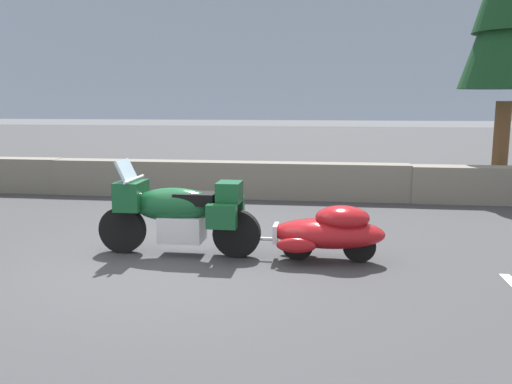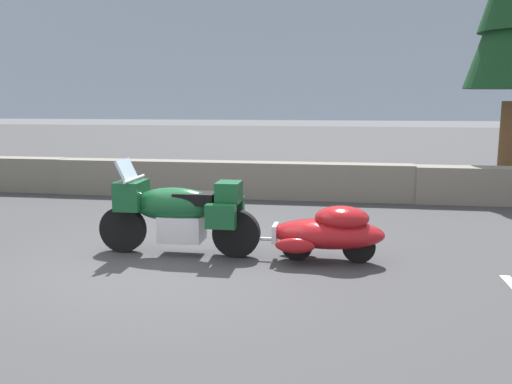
# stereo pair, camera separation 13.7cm
# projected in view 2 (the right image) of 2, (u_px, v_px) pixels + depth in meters

# --- Properties ---
(ground_plane) EXTENTS (80.00, 80.00, 0.00)m
(ground_plane) POSITION_uv_depth(u_px,v_px,m) (152.00, 266.00, 6.92)
(ground_plane) COLOR #38383A
(stone_guard_wall) EXTENTS (24.00, 0.59, 0.81)m
(stone_guard_wall) POSITION_uv_depth(u_px,v_px,m) (246.00, 180.00, 11.85)
(stone_guard_wall) COLOR slate
(stone_guard_wall) RESTS_ON ground
(distant_ridgeline) EXTENTS (240.00, 80.00, 16.00)m
(distant_ridgeline) POSITION_uv_depth(u_px,v_px,m) (326.00, 69.00, 98.33)
(distant_ridgeline) COLOR #99A8BF
(distant_ridgeline) RESTS_ON ground
(touring_motorcycle) EXTENTS (2.31, 0.76, 1.33)m
(touring_motorcycle) POSITION_uv_depth(u_px,v_px,m) (178.00, 211.00, 7.38)
(touring_motorcycle) COLOR black
(touring_motorcycle) RESTS_ON ground
(car_shaped_trailer) EXTENTS (2.20, 0.78, 0.76)m
(car_shaped_trailer) POSITION_uv_depth(u_px,v_px,m) (329.00, 231.00, 7.09)
(car_shaped_trailer) COLOR black
(car_shaped_trailer) RESTS_ON ground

